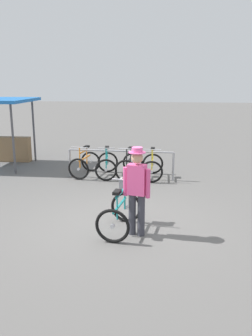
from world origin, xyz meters
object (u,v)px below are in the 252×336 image
racked_bike_yellow (152,166)px  featured_bicycle (121,206)px  person_with_featured_bike (137,188)px  racked_bike_orange (85,164)px  racked_bike_teal (107,165)px  racked_bike_black (129,166)px

racked_bike_yellow → featured_bicycle: size_ratio=0.90×
racked_bike_yellow → person_with_featured_bike: size_ratio=0.65×
person_with_featured_bike → racked_bike_orange: bearing=115.7°
racked_bike_teal → racked_bike_yellow: same height
racked_bike_orange → racked_bike_yellow: same height
racked_bike_orange → featured_bicycle: (1.67, -3.93, 0.12)m
racked_bike_orange → racked_bike_yellow: bearing=-1.8°
racked_bike_teal → racked_bike_black: (0.70, -0.02, 0.00)m
racked_bike_orange → racked_bike_black: size_ratio=1.02×
featured_bicycle → person_with_featured_bike: 0.61m
racked_bike_teal → racked_bike_black: size_ratio=1.00×
racked_bike_orange → racked_bike_black: (1.40, -0.04, -0.00)m
racked_bike_yellow → racked_bike_orange: bearing=178.2°
racked_bike_yellow → person_with_featured_bike: (-0.11, -4.09, 0.58)m
racked_bike_black → person_with_featured_bike: 4.19m
racked_bike_black → featured_bicycle: bearing=-86.0°
racked_bike_orange → racked_bike_teal: 0.70m
racked_bike_orange → racked_bike_yellow: (2.10, -0.06, 0.00)m
racked_bike_black → racked_bike_yellow: bearing=-1.8°
racked_bike_yellow → featured_bicycle: (-0.43, -3.87, 0.12)m
racked_bike_yellow → featured_bicycle: bearing=-96.3°
racked_bike_yellow → racked_bike_black: bearing=178.2°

